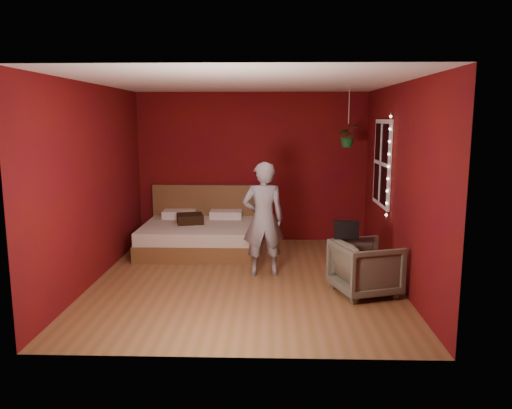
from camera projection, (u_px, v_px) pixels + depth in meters
name	position (u px, v px, depth m)	size (l,w,h in m)	color
floor	(246.00, 279.00, 6.75)	(4.50, 4.50, 0.00)	brown
room_walls	(245.00, 155.00, 6.47)	(4.04, 4.54, 2.62)	#60100A
window	(382.00, 163.00, 7.32)	(0.05, 0.97, 1.27)	white
fairy_lights	(388.00, 167.00, 6.81)	(0.04, 0.04, 1.45)	silver
bed	(199.00, 234.00, 8.23)	(1.81, 1.54, 1.00)	brown
person	(263.00, 219.00, 6.82)	(0.57, 0.38, 1.58)	gray
armchair	(366.00, 268.00, 6.13)	(0.71, 0.73, 0.67)	#5A5847
handbag	(346.00, 229.00, 6.25)	(0.30, 0.15, 0.22)	black
throw_pillow	(190.00, 219.00, 8.17)	(0.41, 0.41, 0.15)	black
hanging_plant	(348.00, 136.00, 7.79)	(0.35, 0.31, 0.90)	silver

